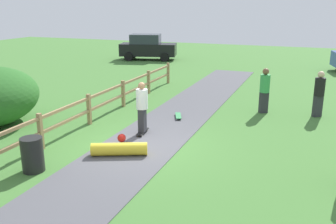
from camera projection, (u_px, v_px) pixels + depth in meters
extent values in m
plane|color=#427533|center=(140.00, 146.00, 11.34)|extent=(60.00, 60.00, 0.00)
cube|color=#515156|center=(140.00, 146.00, 11.34)|extent=(2.40, 28.00, 0.02)
cube|color=#997A51|center=(41.00, 132.00, 10.94)|extent=(0.12, 0.12, 1.10)
cube|color=#997A51|center=(89.00, 109.00, 13.25)|extent=(0.12, 0.12, 1.10)
cube|color=#997A51|center=(123.00, 94.00, 15.55)|extent=(0.12, 0.12, 1.10)
cube|color=#997A51|center=(149.00, 82.00, 17.85)|extent=(0.12, 0.12, 1.10)
cube|color=#997A51|center=(168.00, 73.00, 20.15)|extent=(0.12, 0.12, 1.10)
cube|color=#997A51|center=(67.00, 121.00, 12.11)|extent=(0.08, 18.00, 0.09)
cube|color=#997A51|center=(66.00, 107.00, 11.98)|extent=(0.08, 18.00, 0.09)
cylinder|color=black|center=(32.00, 155.00, 9.53)|extent=(0.56, 0.56, 0.90)
cube|color=black|center=(143.00, 131.00, 12.35)|extent=(0.29, 0.82, 0.02)
cylinder|color=silver|center=(143.00, 130.00, 12.64)|extent=(0.04, 0.06, 0.06)
cylinder|color=silver|center=(147.00, 130.00, 12.60)|extent=(0.04, 0.06, 0.06)
cylinder|color=silver|center=(138.00, 135.00, 12.11)|extent=(0.04, 0.06, 0.06)
cylinder|color=silver|center=(142.00, 136.00, 12.08)|extent=(0.04, 0.06, 0.06)
cube|color=#2D2D33|center=(142.00, 120.00, 12.23)|extent=(0.24, 0.34, 0.77)
cylinder|color=white|center=(142.00, 99.00, 12.04)|extent=(0.42, 0.42, 0.64)
sphere|color=#9E704C|center=(142.00, 86.00, 11.92)|extent=(0.23, 0.23, 0.23)
cylinder|color=yellow|center=(119.00, 149.00, 10.56)|extent=(1.58, 0.97, 0.36)
sphere|color=red|center=(122.00, 138.00, 11.43)|extent=(0.26, 0.26, 0.26)
cube|color=#338C4C|center=(178.00, 116.00, 14.10)|extent=(0.49, 0.82, 0.02)
cylinder|color=silver|center=(176.00, 115.00, 14.38)|extent=(0.05, 0.07, 0.06)
cylinder|color=silver|center=(180.00, 115.00, 14.38)|extent=(0.05, 0.07, 0.06)
cylinder|color=silver|center=(177.00, 119.00, 13.84)|extent=(0.05, 0.07, 0.06)
cylinder|color=silver|center=(181.00, 119.00, 13.84)|extent=(0.05, 0.07, 0.06)
cube|color=#2D2D33|center=(318.00, 106.00, 14.20)|extent=(0.37, 0.36, 0.82)
cylinder|color=black|center=(320.00, 87.00, 13.99)|extent=(0.54, 0.54, 0.68)
sphere|color=beige|center=(321.00, 75.00, 13.86)|extent=(0.24, 0.24, 0.24)
cube|color=#2D2D33|center=(264.00, 102.00, 14.71)|extent=(0.38, 0.35, 0.83)
cylinder|color=green|center=(265.00, 83.00, 14.50)|extent=(0.53, 0.53, 0.69)
sphere|color=brown|center=(266.00, 71.00, 14.37)|extent=(0.25, 0.25, 0.25)
cube|color=black|center=(148.00, 50.00, 28.59)|extent=(4.49, 2.71, 0.90)
cube|color=#2D333D|center=(146.00, 39.00, 28.39)|extent=(2.52, 2.07, 0.70)
cylinder|color=black|center=(167.00, 54.00, 29.41)|extent=(0.68, 0.39, 0.64)
cylinder|color=black|center=(164.00, 57.00, 27.73)|extent=(0.68, 0.39, 0.64)
cylinder|color=black|center=(133.00, 54.00, 29.70)|extent=(0.68, 0.39, 0.64)
cylinder|color=black|center=(129.00, 57.00, 28.02)|extent=(0.68, 0.39, 0.64)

